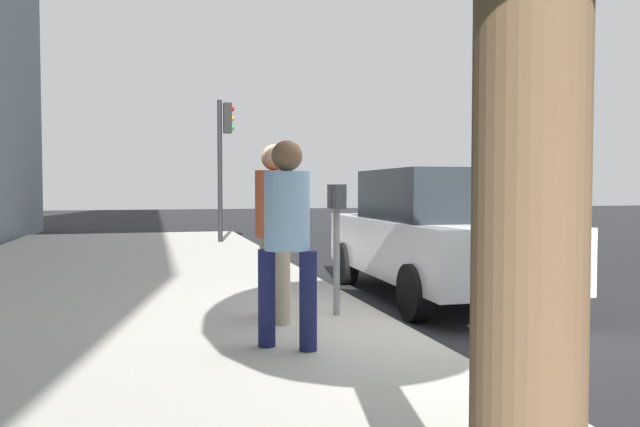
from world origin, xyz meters
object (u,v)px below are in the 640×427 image
(pedestrian_bystander, at_px, (287,226))
(parked_sedan_near, at_px, (437,233))
(traffic_signal, at_px, (224,147))
(parking_meter, at_px, (337,221))
(pedestrian_at_meter, at_px, (274,216))

(pedestrian_bystander, distance_m, parked_sedan_near, 3.85)
(parked_sedan_near, height_order, traffic_signal, traffic_signal)
(parking_meter, height_order, parked_sedan_near, parked_sedan_near)
(pedestrian_at_meter, height_order, traffic_signal, traffic_signal)
(parking_meter, relative_size, pedestrian_at_meter, 0.77)
(pedestrian_at_meter, relative_size, pedestrian_bystander, 1.03)
(parking_meter, bearing_deg, pedestrian_at_meter, 99.38)
(pedestrian_at_meter, bearing_deg, parked_sedan_near, 18.20)
(traffic_signal, bearing_deg, pedestrian_bystander, 176.51)
(pedestrian_at_meter, relative_size, parked_sedan_near, 0.41)
(pedestrian_bystander, relative_size, parked_sedan_near, 0.40)
(pedestrian_bystander, bearing_deg, parking_meter, 3.18)
(parked_sedan_near, distance_m, traffic_signal, 8.56)
(parked_sedan_near, bearing_deg, pedestrian_at_meter, 121.71)
(parking_meter, distance_m, pedestrian_bystander, 1.50)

